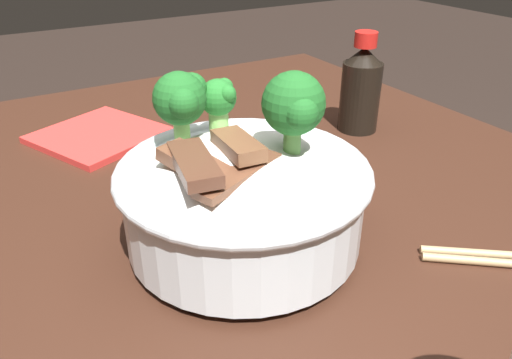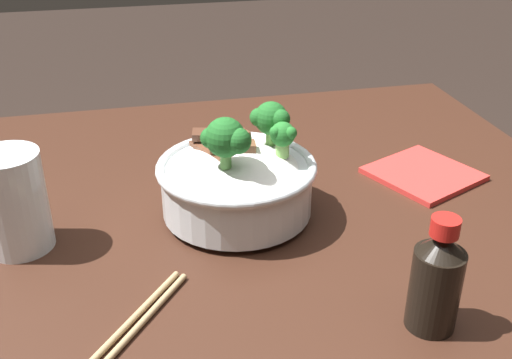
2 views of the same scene
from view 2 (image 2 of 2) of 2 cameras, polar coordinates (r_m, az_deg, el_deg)
name	(u,v)px [view 2 (image 2 of 2)]	position (r m, az deg, el deg)	size (l,w,h in m)	color
dining_table	(186,293)	(0.88, -6.52, -10.47)	(1.14, 0.84, 0.78)	#381E14
rice_bowl	(237,177)	(0.78, -1.73, 0.20)	(0.20, 0.20, 0.15)	silver
drinking_glass	(15,208)	(0.78, -21.50, -2.52)	(0.08, 0.08, 0.12)	white
chopsticks_pair	(116,343)	(0.63, -12.84, -14.60)	(0.16, 0.20, 0.01)	tan
soy_sauce_bottle	(436,280)	(0.63, 16.40, -8.96)	(0.05, 0.05, 0.13)	black
folded_napkin	(423,174)	(0.94, 15.28, 0.51)	(0.13, 0.13, 0.01)	red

